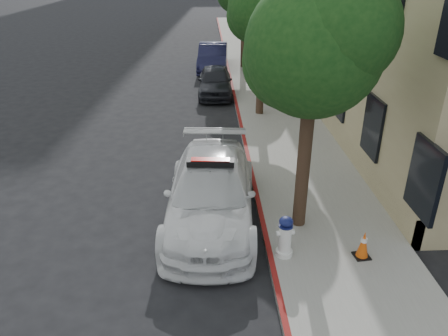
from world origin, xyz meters
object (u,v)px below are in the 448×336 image
fire_hydrant (285,237)px  traffic_cone (363,245)px  police_car (211,193)px  parked_car_mid (215,81)px  parked_car_far (213,57)px

fire_hydrant → traffic_cone: 1.65m
police_car → fire_hydrant: (1.52, -1.68, -0.15)m
parked_car_mid → parked_car_far: (0.00, 4.74, 0.08)m
parked_car_mid → parked_car_far: parked_car_far is taller
parked_car_far → traffic_cone: bearing=-77.0°
parked_car_mid → fire_hydrant: bearing=-83.5°
police_car → traffic_cone: bearing=-26.1°
parked_car_far → police_car: bearing=-87.6°
traffic_cone → police_car: bearing=150.0°
parked_car_mid → traffic_cone: bearing=-76.2°
parked_car_far → traffic_cone: parked_car_far is taller
parked_car_far → traffic_cone: 17.41m
police_car → parked_car_far: size_ratio=1.20×
parked_car_far → traffic_cone: size_ratio=7.08×
parked_car_far → fire_hydrant: 17.08m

